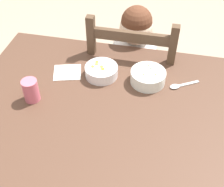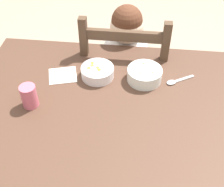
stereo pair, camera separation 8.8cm
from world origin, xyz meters
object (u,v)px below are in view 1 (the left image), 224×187
(dining_table, at_px, (104,132))
(bowl_of_peas, at_px, (148,77))
(drinking_cup, at_px, (31,90))
(dining_chair, at_px, (132,86))
(bowl_of_carrots, at_px, (101,71))
(child_figure, at_px, (133,64))
(spoon, at_px, (179,86))

(dining_table, xyz_separation_m, bowl_of_peas, (0.15, 0.22, 0.14))
(drinking_cup, bearing_deg, bowl_of_peas, 24.64)
(dining_table, distance_m, dining_chair, 0.56)
(dining_chair, bearing_deg, bowl_of_carrots, -109.19)
(bowl_of_carrots, bearing_deg, child_figure, 70.64)
(spoon, xyz_separation_m, drinking_cup, (-0.58, -0.20, 0.04))
(dining_chair, xyz_separation_m, spoon, (0.24, -0.30, 0.31))
(bowl_of_carrots, xyz_separation_m, spoon, (0.34, -0.00, -0.02))
(dining_table, xyz_separation_m, dining_chair, (0.04, 0.52, -0.20))
(child_figure, distance_m, bowl_of_carrots, 0.35)
(drinking_cup, bearing_deg, bowl_of_carrots, 40.43)
(bowl_of_carrots, distance_m, drinking_cup, 0.32)
(bowl_of_peas, bearing_deg, bowl_of_carrots, 180.00)
(dining_chair, height_order, bowl_of_peas, dining_chair)
(dining_chair, relative_size, bowl_of_carrots, 6.58)
(child_figure, bearing_deg, dining_chair, 91.19)
(dining_chair, distance_m, child_figure, 0.17)
(dining_table, xyz_separation_m, spoon, (0.28, 0.22, 0.12))
(dining_table, height_order, child_figure, child_figure)
(dining_chair, xyz_separation_m, child_figure, (0.00, -0.00, 0.17))
(dining_chair, relative_size, drinking_cup, 9.86)
(dining_chair, distance_m, bowl_of_peas, 0.46)
(bowl_of_peas, bearing_deg, drinking_cup, -155.36)
(child_figure, relative_size, bowl_of_carrots, 6.48)
(bowl_of_peas, bearing_deg, child_figure, 109.35)
(bowl_of_peas, xyz_separation_m, drinking_cup, (-0.45, -0.20, 0.02))
(child_figure, height_order, spoon, child_figure)
(bowl_of_carrots, bearing_deg, dining_table, -74.86)
(spoon, bearing_deg, child_figure, 129.14)
(dining_table, distance_m, bowl_of_carrots, 0.27)
(dining_table, xyz_separation_m, drinking_cup, (-0.30, 0.02, 0.16))
(child_figure, height_order, drinking_cup, child_figure)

